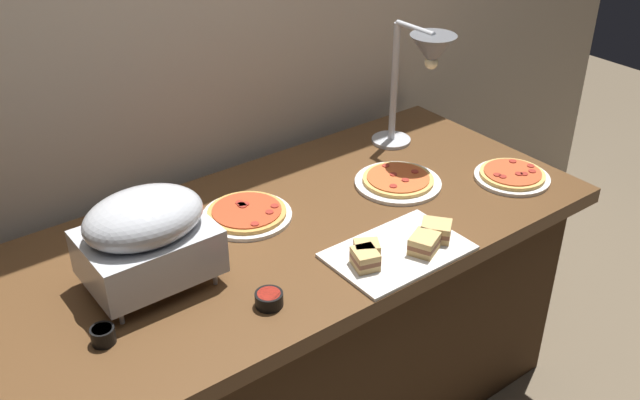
% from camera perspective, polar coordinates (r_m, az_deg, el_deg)
% --- Properties ---
extents(back_wall, '(4.40, 0.04, 2.40)m').
position_cam_1_polar(back_wall, '(2.31, -10.55, 12.36)').
color(back_wall, '#B7A893').
rests_on(back_wall, ground_plane).
extents(buffet_table, '(1.90, 0.84, 0.76)m').
position_cam_1_polar(buffet_table, '(2.33, -2.77, -10.08)').
color(buffet_table, brown).
rests_on(buffet_table, ground_plane).
extents(chafing_dish, '(0.32, 0.24, 0.27)m').
position_cam_1_polar(chafing_dish, '(1.86, -13.52, -2.72)').
color(chafing_dish, '#B7BABF').
rests_on(chafing_dish, buffet_table).
extents(heat_lamp, '(0.15, 0.31, 0.45)m').
position_cam_1_polar(heat_lamp, '(2.40, 8.25, 10.75)').
color(heat_lamp, '#B7BABF').
rests_on(heat_lamp, buffet_table).
extents(pizza_plate_front, '(0.28, 0.28, 0.03)m').
position_cam_1_polar(pizza_plate_front, '(2.34, 6.17, 1.49)').
color(pizza_plate_front, white).
rests_on(pizza_plate_front, buffet_table).
extents(pizza_plate_center, '(0.27, 0.27, 0.03)m').
position_cam_1_polar(pizza_plate_center, '(2.17, -5.78, -1.09)').
color(pizza_plate_center, white).
rests_on(pizza_plate_center, buffet_table).
extents(pizza_plate_raised_stand, '(0.24, 0.24, 0.03)m').
position_cam_1_polar(pizza_plate_raised_stand, '(2.44, 14.90, 1.86)').
color(pizza_plate_raised_stand, white).
rests_on(pizza_plate_raised_stand, buffet_table).
extents(sandwich_platter, '(0.39, 0.25, 0.06)m').
position_cam_1_polar(sandwich_platter, '(2.00, 6.39, -3.77)').
color(sandwich_platter, white).
rests_on(sandwich_platter, buffet_table).
extents(sauce_cup_near, '(0.06, 0.06, 0.04)m').
position_cam_1_polar(sauce_cup_near, '(1.78, -16.73, -10.14)').
color(sauce_cup_near, black).
rests_on(sauce_cup_near, buffet_table).
extents(sauce_cup_far, '(0.07, 0.07, 0.04)m').
position_cam_1_polar(sauce_cup_far, '(1.82, -4.04, -7.76)').
color(sauce_cup_far, black).
rests_on(sauce_cup_far, buffet_table).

